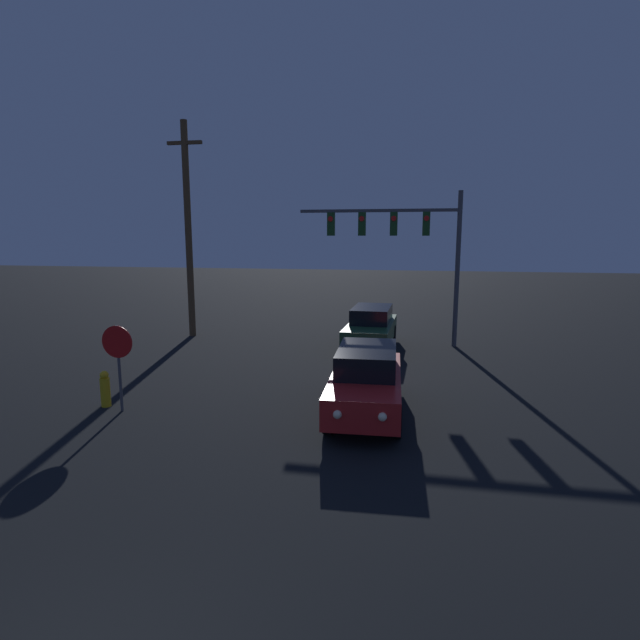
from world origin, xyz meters
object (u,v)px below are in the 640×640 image
at_px(utility_pole, 188,228).
at_px(fire_hydrant, 105,389).
at_px(stop_sign, 118,352).
at_px(car_near, 366,380).
at_px(traffic_signal_mast, 405,237).
at_px(car_far, 371,327).

bearing_deg(utility_pole, fire_hydrant, -78.71).
bearing_deg(stop_sign, utility_pole, 104.53).
bearing_deg(car_near, traffic_signal_mast, -96.81).
height_order(utility_pole, fire_hydrant, utility_pole).
xyz_separation_m(stop_sign, utility_pole, (-2.38, 9.17, 3.09)).
bearing_deg(fire_hydrant, car_far, 52.33).
relative_size(stop_sign, utility_pole, 0.24).
bearing_deg(traffic_signal_mast, fire_hydrant, -129.01).
distance_m(car_near, utility_pole, 12.24).
distance_m(traffic_signal_mast, stop_sign, 11.58).
height_order(stop_sign, fire_hydrant, stop_sign).
bearing_deg(utility_pole, stop_sign, -75.47).
bearing_deg(traffic_signal_mast, stop_sign, -125.84).
bearing_deg(traffic_signal_mast, car_far, -137.56).
height_order(car_far, stop_sign, stop_sign).
xyz_separation_m(car_far, traffic_signal_mast, (1.15, 1.05, 3.38)).
xyz_separation_m(stop_sign, fire_hydrant, (-0.60, 0.26, -1.05)).
bearing_deg(car_near, fire_hydrant, 4.37).
height_order(stop_sign, utility_pole, utility_pole).
bearing_deg(fire_hydrant, car_near, 6.60).
xyz_separation_m(car_near, fire_hydrant, (-6.54, -0.76, -0.38)).
relative_size(car_near, car_far, 1.00).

